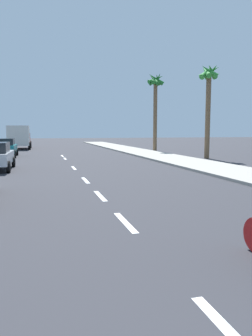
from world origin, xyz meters
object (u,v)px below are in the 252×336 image
object	(u,v)px
palm_tree_far	(209,88)
palm_tree_distant	(155,92)
parked_car_teal	(4,147)
delivery_truck	(19,137)

from	to	relation	value
palm_tree_far	palm_tree_distant	distance (m)	9.16
palm_tree_far	palm_tree_distant	size ratio (longest dim) A/B	0.91
parked_car_teal	palm_tree_far	size ratio (longest dim) A/B	0.58
palm_tree_distant	delivery_truck	bearing A→B (deg)	148.00
palm_tree_far	palm_tree_distant	bearing A→B (deg)	96.76
palm_tree_far	delivery_truck	bearing A→B (deg)	130.38
parked_car_teal	palm_tree_distant	world-z (taller)	palm_tree_distant
delivery_truck	palm_tree_far	world-z (taller)	palm_tree_far
parked_car_teal	delivery_truck	bearing A→B (deg)	87.34
delivery_truck	palm_tree_distant	size ratio (longest dim) A/B	0.76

